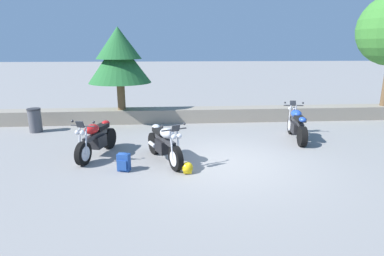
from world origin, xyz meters
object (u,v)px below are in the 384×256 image
object	(u,v)px
pine_tree_far_left	(119,56)
trash_bin	(35,120)
motorcycle_red_near_left	(96,140)
rider_helmet	(187,168)
rider_backpack	(124,162)
motorcycle_blue_far_right	(297,125)
motorcycle_silver_centre	(165,144)

from	to	relation	value
pine_tree_far_left	trash_bin	xyz separation A→B (m)	(-2.93, -1.17, -2.19)
motorcycle_red_near_left	rider_helmet	size ratio (longest dim) A/B	7.21
rider_backpack	pine_tree_far_left	xyz separation A→B (m)	(-0.73, 5.13, 2.38)
motorcycle_blue_far_right	pine_tree_far_left	world-z (taller)	pine_tree_far_left
motorcycle_red_near_left	rider_backpack	xyz separation A→B (m)	(0.90, -1.15, -0.24)
trash_bin	motorcycle_red_near_left	bearing A→B (deg)	-45.48
rider_helmet	pine_tree_far_left	xyz separation A→B (m)	(-2.29, 5.40, 2.48)
motorcycle_red_near_left	rider_helmet	bearing A→B (deg)	-30.10
rider_backpack	pine_tree_far_left	bearing A→B (deg)	98.12
motorcycle_silver_centre	rider_helmet	xyz separation A→B (m)	(0.55, -0.85, -0.35)
motorcycle_silver_centre	pine_tree_far_left	world-z (taller)	pine_tree_far_left
motorcycle_red_near_left	rider_helmet	xyz separation A→B (m)	(2.45, -1.42, -0.35)
motorcycle_blue_far_right	pine_tree_far_left	size ratio (longest dim) A/B	0.65
motorcycle_red_near_left	pine_tree_far_left	world-z (taller)	pine_tree_far_left
rider_helmet	trash_bin	bearing A→B (deg)	140.94
trash_bin	motorcycle_blue_far_right	bearing A→B (deg)	-10.29
motorcycle_silver_centre	pine_tree_far_left	bearing A→B (deg)	110.93
motorcycle_red_near_left	motorcycle_silver_centre	bearing A→B (deg)	-16.70
pine_tree_far_left	trash_bin	distance (m)	3.84
rider_helmet	pine_tree_far_left	world-z (taller)	pine_tree_far_left
motorcycle_silver_centre	motorcycle_blue_far_right	xyz separation A→B (m)	(4.32, 1.75, 0.00)
motorcycle_red_near_left	pine_tree_far_left	distance (m)	4.52
rider_helmet	motorcycle_silver_centre	bearing A→B (deg)	122.84
rider_backpack	pine_tree_far_left	size ratio (longest dim) A/B	0.15
motorcycle_silver_centre	rider_backpack	world-z (taller)	motorcycle_silver_centre
motorcycle_red_near_left	trash_bin	size ratio (longest dim) A/B	2.35
motorcycle_blue_far_right	rider_backpack	distance (m)	5.82
motorcycle_blue_far_right	trash_bin	world-z (taller)	motorcycle_blue_far_right
trash_bin	rider_helmet	bearing A→B (deg)	-39.06
motorcycle_red_near_left	motorcycle_blue_far_right	world-z (taller)	same
rider_backpack	trash_bin	distance (m)	5.39
motorcycle_blue_far_right	trash_bin	size ratio (longest dim) A/B	2.40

